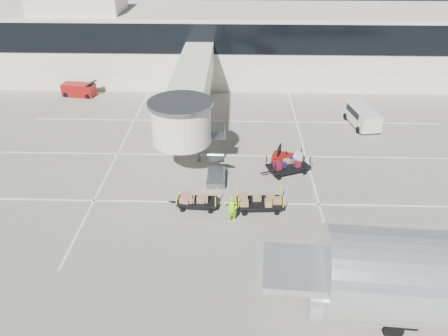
{
  "coord_description": "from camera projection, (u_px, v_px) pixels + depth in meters",
  "views": [
    {
      "loc": [
        0.05,
        -23.4,
        17.78
      ],
      "look_at": [
        -0.75,
        3.47,
        2.0
      ],
      "focal_mm": 35.0,
      "sensor_mm": 36.0,
      "label": 1
    }
  ],
  "objects": [
    {
      "name": "box_cart_near",
      "position": [
        261.0,
        202.0,
        30.03
      ],
      "size": [
        3.92,
        1.77,
        1.52
      ],
      "rotation": [
        0.0,
        0.0,
        0.06
      ],
      "color": "black",
      "rests_on": "ground"
    },
    {
      "name": "terminal",
      "position": [
        234.0,
        43.0,
        52.91
      ],
      "size": [
        64.0,
        12.11,
        15.2
      ],
      "color": "white",
      "rests_on": "ground"
    },
    {
      "name": "jet_bridge",
      "position": [
        190.0,
        93.0,
        37.67
      ],
      "size": [
        5.7,
        20.4,
        6.03
      ],
      "color": "white",
      "rests_on": "ground"
    },
    {
      "name": "lane_markings",
      "position": [
        227.0,
        153.0,
        37.22
      ],
      "size": [
        40.0,
        30.0,
        0.02
      ],
      "color": "white",
      "rests_on": "ground"
    },
    {
      "name": "belt_loader",
      "position": [
        79.0,
        90.0,
        48.59
      ],
      "size": [
        3.96,
        2.0,
        1.83
      ],
      "rotation": [
        0.0,
        0.0,
        -0.15
      ],
      "color": "maroon",
      "rests_on": "ground"
    },
    {
      "name": "baggage_tug",
      "position": [
        288.0,
        158.0,
        35.3
      ],
      "size": [
        2.64,
        2.13,
        1.58
      ],
      "rotation": [
        0.0,
        0.0,
        -0.31
      ],
      "color": "maroon",
      "rests_on": "ground"
    },
    {
      "name": "suitcase_cart",
      "position": [
        288.0,
        167.0,
        34.21
      ],
      "size": [
        3.97,
        2.7,
        1.55
      ],
      "rotation": [
        0.0,
        0.0,
        0.39
      ],
      "color": "black",
      "rests_on": "ground"
    },
    {
      "name": "ground",
      "position": [
        234.0,
        220.0,
        29.17
      ],
      "size": [
        140.0,
        140.0,
        0.0
      ],
      "primitive_type": "plane",
      "color": "#A09D8F",
      "rests_on": "ground"
    },
    {
      "name": "box_cart_far",
      "position": [
        199.0,
        201.0,
        30.2
      ],
      "size": [
        3.46,
        1.55,
        1.34
      ],
      "rotation": [
        0.0,
        0.0,
        -0.06
      ],
      "color": "black",
      "rests_on": "ground"
    },
    {
      "name": "minivan",
      "position": [
        362.0,
        115.0,
        41.67
      ],
      "size": [
        2.71,
        4.98,
        1.79
      ],
      "rotation": [
        0.0,
        0.0,
        0.17
      ],
      "color": "silver",
      "rests_on": "ground"
    },
    {
      "name": "ground_worker",
      "position": [
        232.0,
        209.0,
        28.57
      ],
      "size": [
        0.85,
        0.74,
        1.97
      ],
      "primitive_type": "imported",
      "rotation": [
        0.0,
        0.0,
        0.45
      ],
      "color": "#8CDF17",
      "rests_on": "ground"
    }
  ]
}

